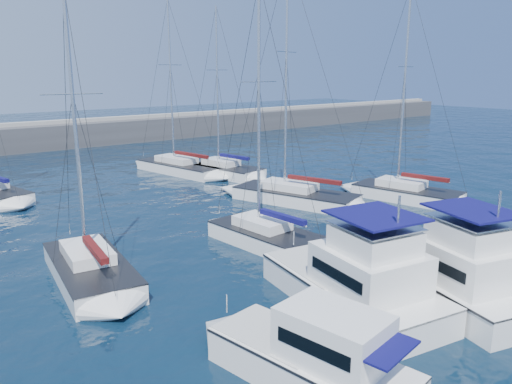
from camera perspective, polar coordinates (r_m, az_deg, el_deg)
ground at (r=24.70m, az=13.18°, el=-9.70°), size 220.00×220.00×0.00m
breakwater at (r=68.85m, az=-22.79°, el=5.52°), size 160.00×6.00×4.45m
motor_yacht_port_outer at (r=16.38m, az=6.98°, el=-18.63°), size 3.58×7.07×3.20m
motor_yacht_port_inner at (r=21.37m, az=11.60°, el=-10.13°), size 5.38×8.99×4.69m
motor_yacht_stbd_inner at (r=23.27m, az=21.32°, el=-8.79°), size 5.74×9.28×4.69m
sailboat_mid_a at (r=25.09m, az=-18.39°, el=-8.41°), size 4.01×8.05×13.80m
sailboat_mid_c at (r=28.31m, az=1.25°, el=-5.08°), size 3.56×7.41×14.51m
sailboat_mid_d at (r=37.36m, az=4.46°, el=-0.43°), size 6.03×9.92×17.62m
sailboat_mid_e at (r=39.75m, az=16.80°, el=-0.11°), size 4.72×8.38×15.92m
sailboat_back_b at (r=48.72m, az=-8.64°, el=2.79°), size 4.97×10.15×16.30m
sailboat_back_c at (r=46.90m, az=-3.63°, el=2.51°), size 4.54×8.15×15.53m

